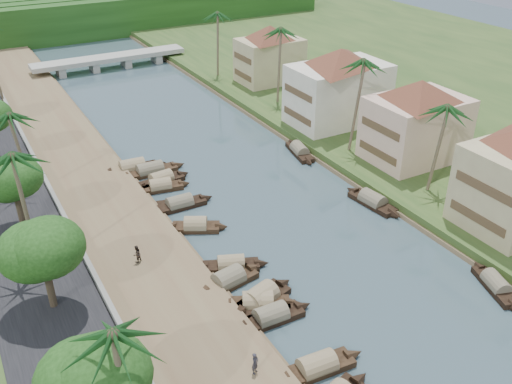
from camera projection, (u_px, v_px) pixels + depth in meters
ground at (350, 276)px, 50.67m from camera, size 220.00×220.00×0.00m
left_bank at (107, 216)px, 58.86m from camera, size 10.00×180.00×0.80m
right_bank at (373, 146)px, 73.78m from camera, size 16.00×180.00×1.20m
road at (21, 236)px, 55.07m from camera, size 8.00×180.00×1.40m
retaining_wall at (65, 219)px, 56.60m from camera, size 0.40×180.00×1.10m
treeline at (71, 18)px, 125.00m from camera, size 120.00×14.00×8.00m
bridge at (110, 59)px, 104.75m from camera, size 28.00×4.00×2.40m
building_mid at (417, 119)px, 66.96m from camera, size 14.11×14.11×9.70m
building_far at (339, 85)px, 77.08m from camera, size 15.59×15.59×10.20m
building_distant at (270, 53)px, 93.01m from camera, size 12.62×12.62×9.20m
sampan_2 at (317, 367)px, 40.66m from camera, size 7.98×2.18×2.10m
sampan_3 at (271, 317)px, 45.31m from camera, size 7.68×1.92×2.08m
sampan_4 at (258, 303)px, 46.74m from camera, size 7.34×4.78×2.12m
sampan_5 at (261, 299)px, 47.26m from camera, size 7.72×4.00×2.38m
sampan_6 at (229, 281)px, 49.39m from camera, size 7.73×3.05×2.25m
sampan_7 at (231, 265)px, 51.41m from camera, size 7.08×4.04×1.93m
sampan_8 at (196, 226)px, 57.09m from camera, size 6.59×4.57×2.08m
sampan_9 at (180, 204)px, 60.92m from camera, size 7.95×1.78×2.03m
sampan_10 at (161, 187)px, 64.36m from camera, size 7.18×2.72×1.98m
sampan_11 at (162, 180)px, 65.78m from camera, size 7.51×2.41×2.14m
sampan_12 at (150, 171)px, 67.85m from camera, size 9.05×1.93×2.15m
sampan_13 at (133, 168)px, 68.46m from camera, size 8.66×2.42×2.33m
sampan_14 at (495, 285)px, 48.86m from camera, size 3.70×7.56×1.87m
sampan_15 at (373, 202)px, 61.43m from camera, size 2.57×8.30×2.19m
sampan_16 at (300, 151)px, 72.73m from camera, size 3.05×8.33×2.03m
canoe_1 at (248, 310)px, 46.47m from camera, size 4.78×1.67×0.76m
canoe_2 at (165, 203)px, 61.81m from camera, size 5.28×2.06×0.76m
palm_1 at (442, 110)px, 57.80m from camera, size 3.20×3.20×10.92m
palm_2 at (358, 64)px, 66.15m from camera, size 3.20×3.20×12.67m
palm_3 at (279, 31)px, 81.32m from camera, size 3.20×3.20×12.46m
palm_4 at (113, 337)px, 28.39m from camera, size 3.20×3.20×11.36m
palm_5 at (15, 158)px, 44.34m from camera, size 3.20×3.20×12.33m
palm_6 at (14, 115)px, 57.85m from camera, size 3.20×3.20×10.21m
palm_7 at (216, 15)px, 93.35m from camera, size 3.20×3.20×11.92m
tree_1 at (94, 378)px, 31.30m from camera, size 5.42×5.42×7.88m
tree_2 at (42, 250)px, 42.49m from camera, size 5.50×5.50×7.66m
tree_3 at (13, 180)px, 52.84m from camera, size 4.72×4.72×7.08m
tree_6 at (366, 81)px, 79.62m from camera, size 4.47×4.47×6.79m
person_near at (255, 363)px, 39.31m from camera, size 0.76×0.69×1.74m
person_far at (137, 254)px, 50.77m from camera, size 1.02×0.95×1.68m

